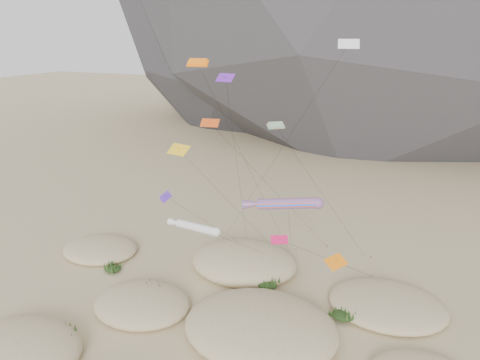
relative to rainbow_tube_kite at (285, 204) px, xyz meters
name	(u,v)px	position (x,y,z in m)	size (l,w,h in m)	color
ground	(209,356)	(-3.53, -11.84, -12.05)	(500.00, 500.00, 0.00)	#CCB789
dunes	(219,320)	(-4.74, -7.05, -11.35)	(53.68, 40.72, 3.89)	#CCB789
dune_grass	(218,330)	(-4.02, -8.82, -11.22)	(43.84, 27.20, 1.49)	black
kite_stakes	(293,251)	(-2.42, 12.71, -11.90)	(21.67, 6.41, 0.30)	#3F2D1E
rainbow_tube_kite	(285,204)	(0.00, 0.00, 0.00)	(8.71, 15.70, 13.02)	#EC4418
white_tube_kite	(195,227)	(-7.76, -6.11, -1.57)	(8.17, 17.10, 11.18)	silver
orange_parafoil	(200,67)	(-9.85, -0.02, 14.12)	(8.06, 13.90, 27.04)	orange
multi_parafoil	(278,129)	(-1.62, 2.06, 7.69)	(10.00, 14.33, 20.52)	orange
delta_kites	(244,162)	(-4.45, -0.70, 4.39)	(23.31, 21.89, 29.03)	white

